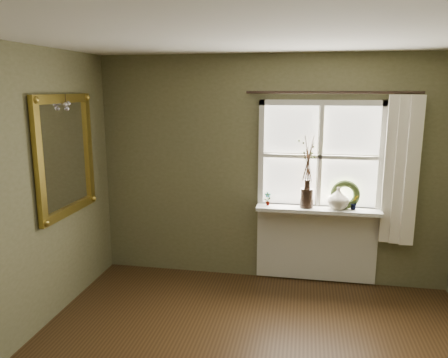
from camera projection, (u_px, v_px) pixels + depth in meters
ceiling at (244, 23)px, 2.56m from camera, size 4.50×4.50×0.00m
wall_back at (270, 170)px, 5.04m from camera, size 4.00×0.10×2.60m
window_frame at (320, 157)px, 4.84m from camera, size 1.36×0.06×1.24m
window_sill at (318, 210)px, 4.85m from camera, size 1.36×0.26×0.04m
window_apron at (316, 244)px, 5.05m from camera, size 1.36×0.04×0.88m
dark_jug at (307, 198)px, 4.85m from camera, size 0.15×0.15×0.21m
cream_vase at (338, 198)px, 4.78m from camera, size 0.28×0.28×0.24m
wreath at (345, 198)px, 4.81m from camera, size 0.32×0.15×0.33m
potted_plant_left at (268, 199)px, 4.93m from camera, size 0.10×0.08×0.16m
potted_plant_right at (354, 202)px, 4.76m from camera, size 0.10×0.09×0.16m
curtain at (401, 171)px, 4.62m from camera, size 0.36×0.12×1.59m
curtain_rod at (333, 92)px, 4.62m from camera, size 1.84×0.03×0.03m
gilt_mirror at (66, 155)px, 4.35m from camera, size 0.10×1.01×1.21m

